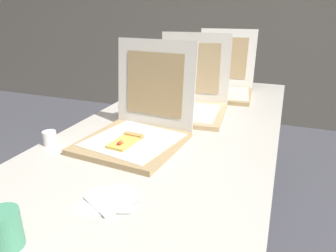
{
  "coord_description": "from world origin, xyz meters",
  "views": [
    {
      "loc": [
        0.43,
        -0.67,
        1.24
      ],
      "look_at": [
        0.02,
        0.41,
        0.79
      ],
      "focal_mm": 32.71,
      "sensor_mm": 36.0,
      "label": 1
    }
  ],
  "objects_px": {
    "table": "(176,136)",
    "pizza_box_middle": "(189,102)",
    "pizza_box_back": "(222,85)",
    "cup_printed_front": "(5,229)",
    "cup_white_mid": "(124,111)",
    "napkin_pile": "(108,200)",
    "pizza_box_front": "(137,129)",
    "cup_white_near_left": "(50,138)"
  },
  "relations": [
    {
      "from": "table",
      "to": "napkin_pile",
      "type": "relative_size",
      "value": 12.01
    },
    {
      "from": "pizza_box_front",
      "to": "pizza_box_middle",
      "type": "relative_size",
      "value": 1.07
    },
    {
      "from": "cup_white_mid",
      "to": "napkin_pile",
      "type": "height_order",
      "value": "cup_white_mid"
    },
    {
      "from": "cup_white_near_left",
      "to": "pizza_box_middle",
      "type": "bearing_deg",
      "value": 55.43
    },
    {
      "from": "table",
      "to": "cup_printed_front",
      "type": "height_order",
      "value": "cup_printed_front"
    },
    {
      "from": "table",
      "to": "pizza_box_front",
      "type": "xyz_separation_m",
      "value": [
        -0.09,
        -0.22,
        0.1
      ]
    },
    {
      "from": "table",
      "to": "napkin_pile",
      "type": "height_order",
      "value": "napkin_pile"
    },
    {
      "from": "pizza_box_middle",
      "to": "cup_white_near_left",
      "type": "height_order",
      "value": "pizza_box_middle"
    },
    {
      "from": "pizza_box_middle",
      "to": "cup_white_near_left",
      "type": "relative_size",
      "value": 7.3
    },
    {
      "from": "cup_white_mid",
      "to": "cup_white_near_left",
      "type": "height_order",
      "value": "same"
    },
    {
      "from": "pizza_box_middle",
      "to": "cup_printed_front",
      "type": "distance_m",
      "value": 1.06
    },
    {
      "from": "pizza_box_middle",
      "to": "napkin_pile",
      "type": "xyz_separation_m",
      "value": [
        0.02,
        -0.82,
        -0.05
      ]
    },
    {
      "from": "pizza_box_back",
      "to": "cup_printed_front",
      "type": "relative_size",
      "value": 5.15
    },
    {
      "from": "cup_white_near_left",
      "to": "pizza_box_front",
      "type": "bearing_deg",
      "value": 26.12
    },
    {
      "from": "table",
      "to": "pizza_box_middle",
      "type": "bearing_deg",
      "value": 90.89
    },
    {
      "from": "cup_printed_front",
      "to": "napkin_pile",
      "type": "xyz_separation_m",
      "value": [
        0.12,
        0.23,
        -0.04
      ]
    },
    {
      "from": "pizza_box_back",
      "to": "table",
      "type": "bearing_deg",
      "value": -101.14
    },
    {
      "from": "cup_white_mid",
      "to": "cup_printed_front",
      "type": "bearing_deg",
      "value": -78.02
    },
    {
      "from": "cup_printed_front",
      "to": "napkin_pile",
      "type": "bearing_deg",
      "value": 62.53
    },
    {
      "from": "cup_white_near_left",
      "to": "napkin_pile",
      "type": "relative_size",
      "value": 0.33
    },
    {
      "from": "pizza_box_front",
      "to": "cup_printed_front",
      "type": "bearing_deg",
      "value": -86.4
    },
    {
      "from": "table",
      "to": "pizza_box_front",
      "type": "distance_m",
      "value": 0.26
    },
    {
      "from": "pizza_box_middle",
      "to": "pizza_box_back",
      "type": "xyz_separation_m",
      "value": [
        0.08,
        0.43,
        -0.0
      ]
    },
    {
      "from": "pizza_box_front",
      "to": "cup_white_mid",
      "type": "height_order",
      "value": "pizza_box_front"
    },
    {
      "from": "table",
      "to": "cup_white_mid",
      "type": "height_order",
      "value": "cup_white_mid"
    },
    {
      "from": "pizza_box_middle",
      "to": "pizza_box_front",
      "type": "bearing_deg",
      "value": -106.95
    },
    {
      "from": "pizza_box_front",
      "to": "cup_white_near_left",
      "type": "height_order",
      "value": "pizza_box_front"
    },
    {
      "from": "pizza_box_middle",
      "to": "cup_white_mid",
      "type": "relative_size",
      "value": 7.3
    },
    {
      "from": "cup_white_mid",
      "to": "napkin_pile",
      "type": "relative_size",
      "value": 0.33
    },
    {
      "from": "pizza_box_front",
      "to": "napkin_pile",
      "type": "height_order",
      "value": "pizza_box_front"
    },
    {
      "from": "pizza_box_back",
      "to": "cup_white_near_left",
      "type": "bearing_deg",
      "value": -119.55
    },
    {
      "from": "pizza_box_middle",
      "to": "napkin_pile",
      "type": "bearing_deg",
      "value": -93.88
    },
    {
      "from": "cup_printed_front",
      "to": "pizza_box_back",
      "type": "bearing_deg",
      "value": 83.07
    },
    {
      "from": "pizza_box_back",
      "to": "cup_printed_front",
      "type": "height_order",
      "value": "pizza_box_back"
    },
    {
      "from": "pizza_box_middle",
      "to": "cup_printed_front",
      "type": "xyz_separation_m",
      "value": [
        -0.1,
        -1.06,
        -0.01
      ]
    },
    {
      "from": "cup_white_mid",
      "to": "table",
      "type": "bearing_deg",
      "value": -8.46
    },
    {
      "from": "table",
      "to": "cup_white_near_left",
      "type": "xyz_separation_m",
      "value": [
        -0.4,
        -0.37,
        0.08
      ]
    },
    {
      "from": "pizza_box_middle",
      "to": "cup_white_near_left",
      "type": "distance_m",
      "value": 0.7
    },
    {
      "from": "table",
      "to": "napkin_pile",
      "type": "xyz_separation_m",
      "value": [
        0.02,
        -0.62,
        0.05
      ]
    },
    {
      "from": "pizza_box_middle",
      "to": "cup_white_mid",
      "type": "bearing_deg",
      "value": -155.85
    },
    {
      "from": "pizza_box_middle",
      "to": "pizza_box_back",
      "type": "distance_m",
      "value": 0.44
    },
    {
      "from": "pizza_box_back",
      "to": "napkin_pile",
      "type": "distance_m",
      "value": 1.26
    }
  ]
}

